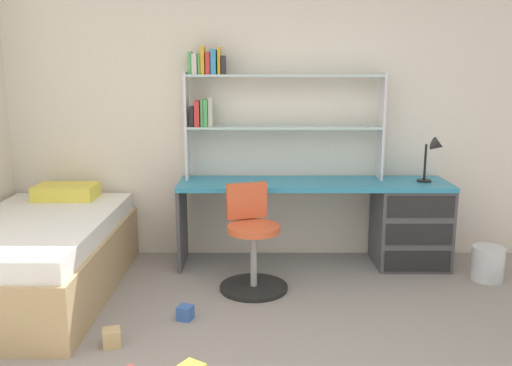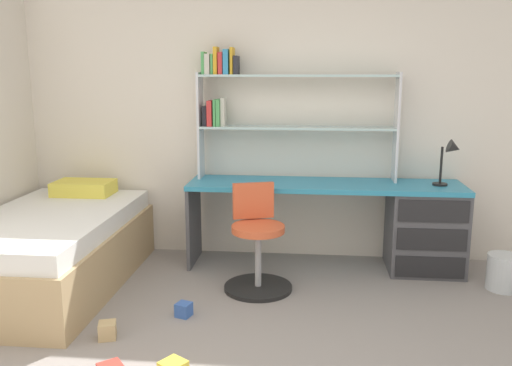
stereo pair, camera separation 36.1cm
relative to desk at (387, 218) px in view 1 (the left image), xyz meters
name	(u,v)px [view 1 (the left image)]	position (x,y,z in m)	size (l,w,h in m)	color
room_shell	(88,112)	(-2.19, -0.99, 0.97)	(5.54, 5.99, 2.76)	silver
desk	(387,218)	(0.00, 0.00, 0.00)	(2.27, 0.54, 0.73)	teal
bookshelf_hutch	(258,101)	(-1.11, 0.15, 0.99)	(1.68, 0.22, 1.11)	silver
desk_lamp	(437,152)	(0.38, -0.03, 0.57)	(0.20, 0.17, 0.38)	black
swivel_chair	(255,249)	(-1.13, -0.53, -0.09)	(0.52, 0.52, 0.80)	black
bed_platform	(41,257)	(-2.71, -0.65, -0.12)	(1.07, 1.86, 0.70)	tan
waste_bin	(491,264)	(0.75, -0.37, -0.27)	(0.25, 0.25, 0.27)	silver
toy_block_blue_1	(188,313)	(-1.58, -1.07, -0.36)	(0.09, 0.09, 0.09)	#3860B7
toy_block_natural_2	(114,337)	(-1.98, -1.43, -0.36)	(0.11, 0.11, 0.11)	tan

